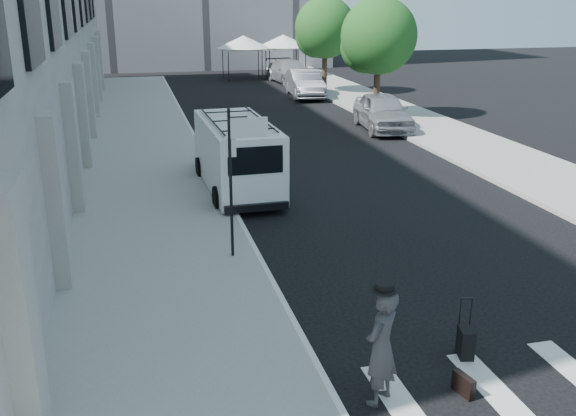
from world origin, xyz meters
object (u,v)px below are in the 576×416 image
businessman (381,347)px  cargo_van (236,155)px  parked_car_c (290,72)px  parked_car_b (305,84)px  briefcase (464,385)px  parked_car_a (383,112)px  suitcase (466,342)px

businessman → cargo_van: size_ratio=0.31×
cargo_van → parked_car_c: cargo_van is taller
parked_car_b → briefcase: bearing=-95.9°
cargo_van → parked_car_a: 11.60m
parked_car_c → parked_car_b: bearing=-101.8°
parked_car_b → businessman: bearing=-98.4°
businessman → parked_car_c: businessman is taller
briefcase → cargo_van: size_ratio=0.07×
suitcase → parked_car_a: 20.11m
parked_car_b → suitcase: bearing=-95.2°
cargo_van → suitcase: bearing=-80.5°
businessman → parked_car_c: size_ratio=0.34×
briefcase → parked_car_c: bearing=68.6°
briefcase → parked_car_a: size_ratio=0.09×
suitcase → parked_car_a: bearing=85.5°
businessman → parked_car_b: size_ratio=0.37×
parked_car_b → parked_car_c: 7.02m
parked_car_a → suitcase: bearing=-100.9°
cargo_van → businessman: bearing=-90.5°
businessman → cargo_van: 11.90m
briefcase → parked_car_b: parked_car_b is taller
suitcase → parked_car_c: (6.16, 36.84, 0.53)m
businessman → suitcase: 2.23m
briefcase → businessman: bearing=162.5°
businessman → parked_car_a: (8.10, 19.99, -0.09)m
briefcase → parked_car_a: 21.24m
cargo_van → parked_car_a: bearing=42.7°
businessman → suitcase: bearing=164.1°
cargo_van → parked_car_b: bearing=66.8°
businessman → briefcase: size_ratio=4.32×
parked_car_a → briefcase: bearing=-101.6°
businessman → suitcase: (1.94, 0.85, -0.67)m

